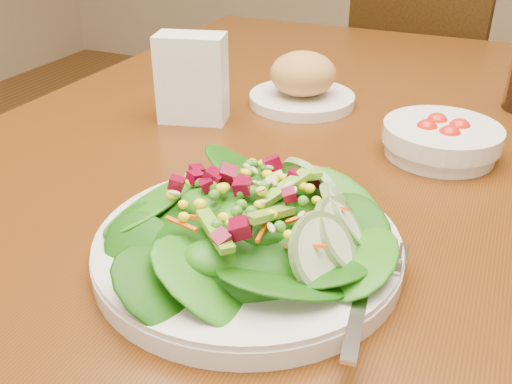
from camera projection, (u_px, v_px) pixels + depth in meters
The scene contains 6 objects.
dining_table at pixel (288, 196), 0.88m from camera, with size 0.90×1.40×0.75m.
chair_far at pixel (418, 108), 1.74m from camera, with size 0.47×0.48×0.87m.
salad_plate at pixel (257, 233), 0.54m from camera, with size 0.30×0.30×0.09m.
bread_plate at pixel (302, 84), 0.93m from camera, with size 0.17×0.17×0.09m.
tomato_bowl at pixel (441, 139), 0.76m from camera, with size 0.16×0.16×0.05m.
napkin_holder at pixel (192, 76), 0.85m from camera, with size 0.11×0.08×0.13m.
Camera 1 is at (0.27, -0.72, 1.08)m, focal length 40.00 mm.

